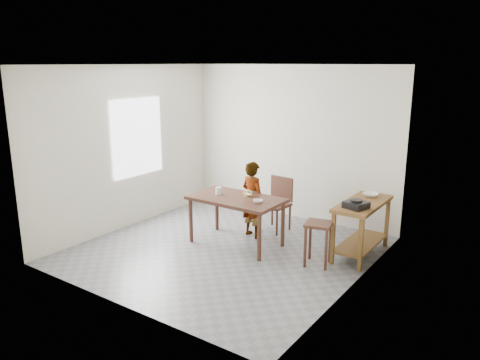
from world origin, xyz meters
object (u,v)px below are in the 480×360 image
Objects in this scene: stool at (318,244)px; dining_chair at (275,205)px; dining_table at (236,221)px; prep_counter at (361,229)px; child at (253,199)px.

dining_chair is at bearing 144.78° from stool.
dining_table is 1.36m from stool.
prep_counter is at bearing 22.15° from dining_table.
child is at bearing -103.71° from dining_chair.
stool is (1.20, -0.84, -0.14)m from dining_chair.
child is (-1.71, -0.26, 0.21)m from prep_counter.
dining_chair is at bearing 79.21° from dining_table.
dining_table reaches higher than stool.
prep_counter is (1.72, 0.70, 0.03)m from dining_table.
child is at bearing 162.97° from stool.
dining_table is 2.28× the size of stool.
dining_chair is 1.44× the size of stool.
stool is (-0.36, -0.68, -0.09)m from prep_counter.
dining_chair is (-1.55, 0.17, 0.04)m from prep_counter.
stool is at bearing -29.70° from dining_chair.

